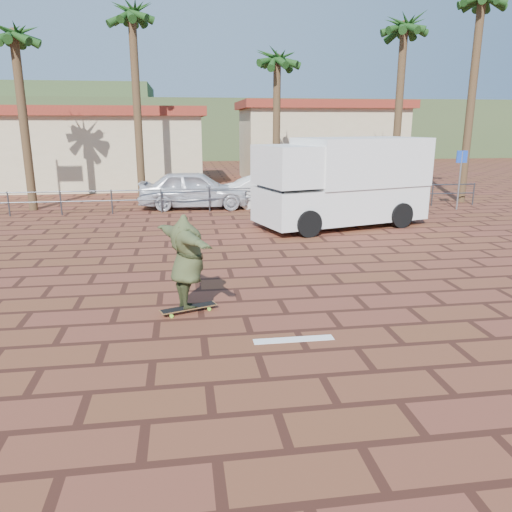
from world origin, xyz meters
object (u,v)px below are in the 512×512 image
at_px(campervan, 343,180).
at_px(car_white, 271,191).
at_px(skateboarder, 187,262).
at_px(longboard, 189,308).
at_px(car_silver, 195,189).

xyz_separation_m(campervan, car_white, (-1.75, 4.69, -0.96)).
xyz_separation_m(skateboarder, car_white, (3.90, 12.64, -0.36)).
bearing_deg(longboard, car_white, 52.98).
bearing_deg(car_silver, car_white, -86.06).
bearing_deg(skateboarder, car_white, -40.25).
xyz_separation_m(skateboarder, campervan, (5.65, 7.95, 0.60)).
xyz_separation_m(longboard, car_white, (3.90, 12.64, 0.59)).
distance_m(skateboarder, car_silver, 12.65).
bearing_deg(campervan, car_white, 94.58).
height_order(campervan, car_silver, campervan).
relative_size(longboard, car_white, 0.28).
relative_size(longboard, campervan, 0.18).
bearing_deg(car_silver, campervan, -128.38).
distance_m(campervan, car_silver, 7.01).
height_order(skateboarder, car_white, skateboarder).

